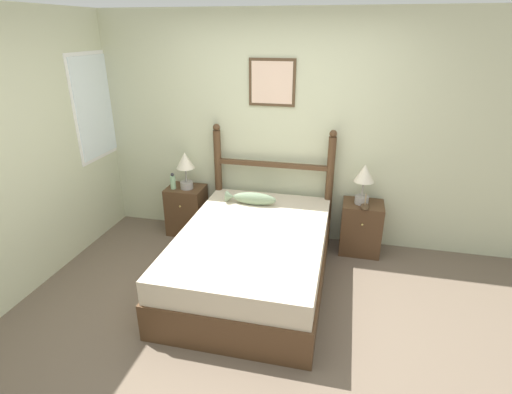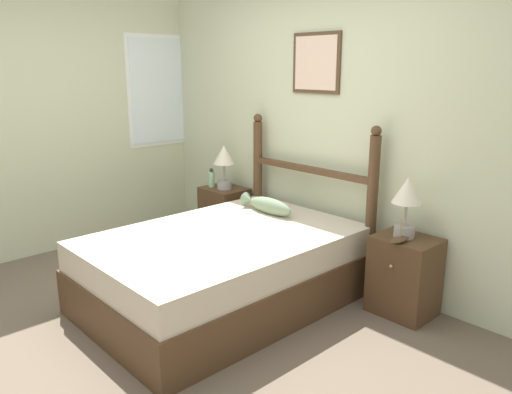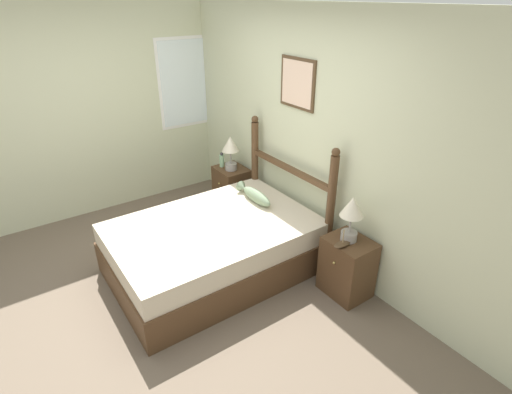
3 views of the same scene
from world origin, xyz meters
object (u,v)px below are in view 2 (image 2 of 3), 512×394
nightstand_right (404,276)px  table_lamp_left (224,160)px  bottle (212,178)px  table_lamp_right (407,198)px  model_boat (400,239)px  nightstand_left (225,216)px  fish_pillow (267,205)px  bed (224,269)px

nightstand_right → table_lamp_left: size_ratio=1.33×
nightstand_right → bottle: 2.23m
table_lamp_right → model_boat: 0.30m
bottle → nightstand_right: bearing=1.7°
nightstand_left → bottle: size_ratio=3.01×
nightstand_left → nightstand_right: same height
nightstand_left → fish_pillow: 0.96m
nightstand_left → model_boat: size_ratio=2.99×
model_boat → fish_pillow: model_boat is taller
table_lamp_right → bottle: 2.18m
bed → table_lamp_left: (-1.00, 0.84, 0.60)m
bottle → table_lamp_right: bearing=1.6°
model_boat → table_lamp_left: bearing=177.4°
table_lamp_left → table_lamp_right: bearing=0.5°
table_lamp_right → nightstand_right: bearing=6.2°
bottle → model_boat: bottle is taller
nightstand_left → table_lamp_left: size_ratio=1.33×
nightstand_left → bottle: bearing=-152.4°
nightstand_right → fish_pillow: size_ratio=1.05×
table_lamp_right → model_boat: table_lamp_right is taller
bottle → model_boat: bearing=-1.3°
nightstand_right → bed: bearing=-140.2°
table_lamp_left → bottle: size_ratio=2.27×
bottle → bed: bearing=-34.6°
bed → fish_pillow: size_ratio=3.62×
bed → fish_pillow: fish_pillow is taller
nightstand_left → fish_pillow: bearing=-15.2°
table_lamp_left → bottle: bearing=-164.6°
bed → table_lamp_right: (1.01, 0.86, 0.60)m
table_lamp_left → model_boat: 2.07m
nightstand_left → fish_pillow: (0.87, -0.24, 0.34)m
nightstand_left → nightstand_right: (2.07, 0.00, 0.00)m
nightstand_left → bottle: 0.41m
bed → nightstand_right: 1.35m
nightstand_left → table_lamp_right: table_lamp_right is taller
nightstand_left → bottle: (-0.12, -0.06, 0.38)m
table_lamp_left → table_lamp_right: size_ratio=1.00×
bed → fish_pillow: bearing=105.1°
nightstand_right → fish_pillow: (-1.20, -0.24, 0.34)m
bottle → fish_pillow: bottle is taller
table_lamp_left → table_lamp_right: same height
nightstand_left → model_boat: (2.08, -0.11, 0.31)m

